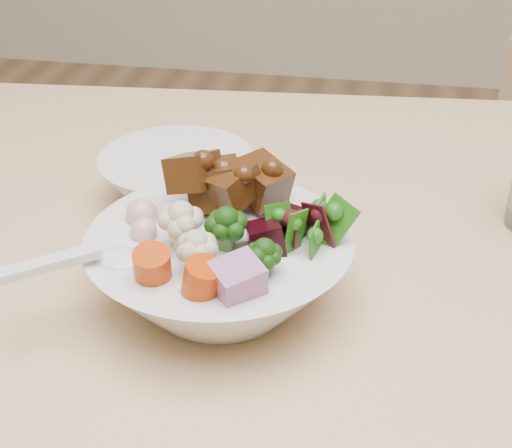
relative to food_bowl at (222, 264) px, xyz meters
name	(u,v)px	position (x,y,z in m)	size (l,w,h in m)	color
food_bowl	(222,264)	(0.00, 0.00, 0.00)	(0.22, 0.22, 0.12)	silver
soup_spoon	(102,262)	(-0.08, -0.05, 0.03)	(0.12, 0.08, 0.02)	silver
side_bowl	(177,179)	(-0.09, 0.16, -0.01)	(0.16, 0.16, 0.05)	silver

